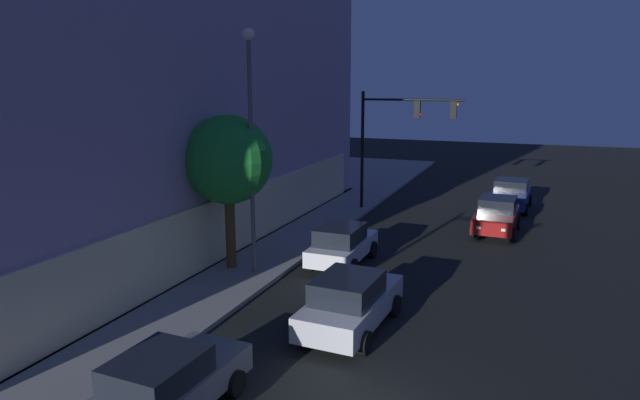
{
  "coord_description": "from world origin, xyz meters",
  "views": [
    {
      "loc": [
        -10.54,
        -3.24,
        7.18
      ],
      "look_at": [
        7.66,
        3.89,
        3.06
      ],
      "focal_mm": 31.49,
      "sensor_mm": 36.0,
      "label": 1
    }
  ],
  "objects": [
    {
      "name": "modern_building",
      "position": [
        9.96,
        21.41,
        9.05
      ],
      "size": [
        29.99,
        26.39,
        18.25
      ],
      "color": "#4C4C51",
      "rests_on": "ground"
    },
    {
      "name": "traffic_light_far_corner",
      "position": [
        19.65,
        3.96,
        4.81
      ],
      "size": [
        0.53,
        5.53,
        6.54
      ],
      "color": "black",
      "rests_on": "sidewalk_corner"
    },
    {
      "name": "street_lamp_sidewalk",
      "position": [
        7.34,
        6.43,
        5.64
      ],
      "size": [
        0.44,
        0.44,
        8.87
      ],
      "color": "#5D5D5D",
      "rests_on": "sidewalk_corner"
    },
    {
      "name": "sidewalk_tree",
      "position": [
        7.59,
        7.56,
        4.31
      ],
      "size": [
        3.35,
        3.35,
        5.87
      ],
      "color": "brown",
      "rests_on": "sidewalk_corner"
    },
    {
      "name": "car_grey",
      "position": [
        -1.52,
        3.87,
        0.78
      ],
      "size": [
        4.23,
        2.14,
        1.55
      ],
      "color": "slate",
      "rests_on": "ground"
    },
    {
      "name": "car_silver",
      "position": [
        4.21,
        1.57,
        0.86
      ],
      "size": [
        4.63,
        2.24,
        1.71
      ],
      "color": "#B7BABF",
      "rests_on": "ground"
    },
    {
      "name": "car_white",
      "position": [
        9.8,
        3.79,
        0.84
      ],
      "size": [
        4.13,
        2.0,
        1.63
      ],
      "color": "silver",
      "rests_on": "ground"
    },
    {
      "name": "car_red",
      "position": [
        17.07,
        -1.58,
        0.87
      ],
      "size": [
        4.09,
        2.17,
        1.71
      ],
      "color": "maroon",
      "rests_on": "ground"
    },
    {
      "name": "car_blue",
      "position": [
        22.89,
        -1.92,
        0.85
      ],
      "size": [
        4.39,
        2.35,
        1.67
      ],
      "color": "navy",
      "rests_on": "ground"
    }
  ]
}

